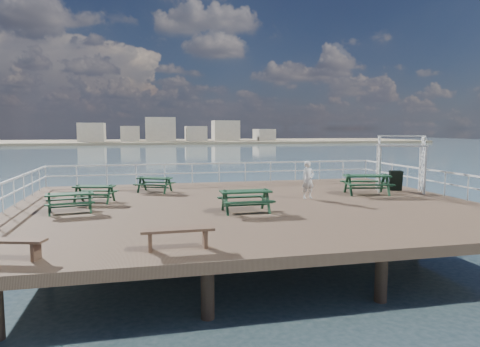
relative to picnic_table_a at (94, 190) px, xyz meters
name	(u,v)px	position (x,y,z in m)	size (l,w,h in m)	color
ground	(249,207)	(5.98, -1.63, -0.64)	(18.00, 14.00, 0.30)	brown
sea_backdrop	(191,139)	(18.52, 132.44, -0.99)	(300.00, 300.00, 9.20)	#3E5C68
railing	(234,175)	(5.91, 0.94, 0.38)	(17.77, 13.76, 1.10)	silver
picnic_table_a	(94,190)	(0.00, 0.00, 0.00)	(1.84, 1.61, 0.77)	#12311A
picnic_table_b	(155,182)	(2.43, 2.37, 0.00)	(1.96, 1.82, 0.76)	#12311A
picnic_table_c	(367,180)	(11.72, -0.43, 0.14)	(2.29, 1.98, 0.98)	#12311A
picnic_table_d	(70,199)	(-0.62, -1.96, 0.01)	(1.78, 1.53, 0.77)	#12311A
picnic_table_e	(246,196)	(5.43, -3.24, 0.07)	(1.79, 1.44, 0.87)	#12311A
flat_bench_near	(10,244)	(-1.05, -7.43, -0.14)	(1.66, 0.82, 0.46)	brown
flat_bench_far	(178,234)	(2.71, -7.43, -0.11)	(1.79, 0.45, 0.51)	brown
trellis_arbor	(400,167)	(13.58, -0.15, 0.68)	(2.40, 1.90, 2.64)	silver
sandwich_board	(396,181)	(13.62, 0.25, -0.02)	(0.71, 0.62, 0.97)	black
person	(308,180)	(8.69, -0.97, 0.31)	(0.58, 0.38, 1.59)	white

